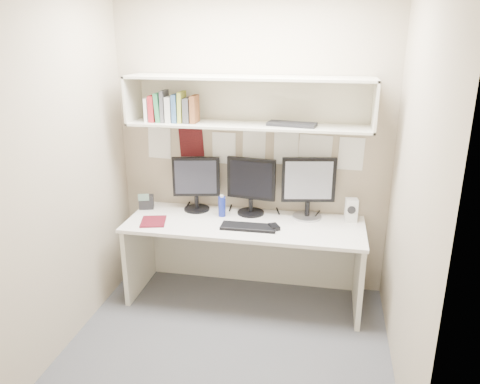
% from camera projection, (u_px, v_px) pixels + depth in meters
% --- Properties ---
extents(floor, '(2.40, 2.00, 0.01)m').
position_uv_depth(floor, '(229.00, 342.00, 3.58)').
color(floor, '#46464B').
rests_on(floor, ground).
extents(wall_back, '(2.40, 0.02, 2.60)m').
position_uv_depth(wall_back, '(252.00, 147.00, 4.09)').
color(wall_back, tan).
rests_on(wall_back, ground).
extents(wall_front, '(2.40, 0.02, 2.60)m').
position_uv_depth(wall_front, '(183.00, 242.00, 2.23)').
color(wall_front, tan).
rests_on(wall_front, ground).
extents(wall_left, '(0.02, 2.00, 2.60)m').
position_uv_depth(wall_left, '(65.00, 171.00, 3.38)').
color(wall_left, tan).
rests_on(wall_left, ground).
extents(wall_right, '(0.02, 2.00, 2.60)m').
position_uv_depth(wall_right, '(413.00, 191.00, 2.95)').
color(wall_right, tan).
rests_on(wall_right, ground).
extents(desk, '(2.00, 0.70, 0.73)m').
position_uv_depth(desk, '(244.00, 261.00, 4.07)').
color(desk, silver).
rests_on(desk, floor).
extents(overhead_hutch, '(2.00, 0.38, 0.40)m').
position_uv_depth(overhead_hutch, '(250.00, 101.00, 3.83)').
color(overhead_hutch, beige).
rests_on(overhead_hutch, wall_back).
extents(pinned_papers, '(1.92, 0.01, 0.48)m').
position_uv_depth(pinned_papers, '(252.00, 153.00, 4.10)').
color(pinned_papers, white).
rests_on(pinned_papers, wall_back).
extents(monitor_left, '(0.42, 0.23, 0.49)m').
position_uv_depth(monitor_left, '(196.00, 182.00, 4.15)').
color(monitor_left, black).
rests_on(monitor_left, desk).
extents(monitor_center, '(0.43, 0.24, 0.50)m').
position_uv_depth(monitor_center, '(251.00, 184.00, 4.06)').
color(monitor_center, black).
rests_on(monitor_center, desk).
extents(monitor_right, '(0.45, 0.25, 0.53)m').
position_uv_depth(monitor_right, '(308.00, 186.00, 3.97)').
color(monitor_right, '#A5A5AA').
rests_on(monitor_right, desk).
extents(keyboard, '(0.46, 0.17, 0.02)m').
position_uv_depth(keyboard, '(249.00, 227.00, 3.82)').
color(keyboard, black).
rests_on(keyboard, desk).
extents(mouse, '(0.11, 0.13, 0.03)m').
position_uv_depth(mouse, '(274.00, 227.00, 3.81)').
color(mouse, black).
rests_on(mouse, desk).
extents(speaker, '(0.11, 0.11, 0.20)m').
position_uv_depth(speaker, '(351.00, 210.00, 3.95)').
color(speaker, silver).
rests_on(speaker, desk).
extents(blue_bottle, '(0.06, 0.06, 0.19)m').
position_uv_depth(blue_bottle, '(222.00, 206.00, 4.05)').
color(blue_bottle, navy).
rests_on(blue_bottle, desk).
extents(maroon_notebook, '(0.25, 0.29, 0.01)m').
position_uv_depth(maroon_notebook, '(153.00, 221.00, 3.95)').
color(maroon_notebook, '#510E18').
rests_on(maroon_notebook, desk).
extents(desk_phone, '(0.15, 0.15, 0.15)m').
position_uv_depth(desk_phone, '(146.00, 202.00, 4.25)').
color(desk_phone, black).
rests_on(desk_phone, desk).
extents(book_stack, '(0.44, 0.16, 0.26)m').
position_uv_depth(book_stack, '(172.00, 108.00, 3.88)').
color(book_stack, white).
rests_on(book_stack, overhead_hutch).
extents(hutch_tray, '(0.41, 0.21, 0.03)m').
position_uv_depth(hutch_tray, '(292.00, 124.00, 3.74)').
color(hutch_tray, black).
rests_on(hutch_tray, overhead_hutch).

